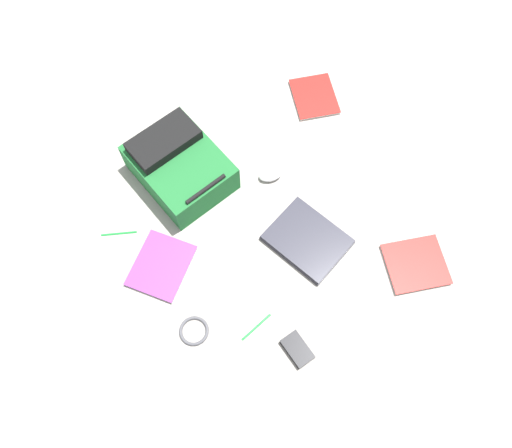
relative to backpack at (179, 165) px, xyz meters
name	(u,v)px	position (x,y,z in m)	size (l,w,h in m)	color
ground_plane	(252,217)	(0.31, 0.21, -0.09)	(3.97, 3.97, 0.00)	gray
backpack	(179,165)	(0.00, 0.00, 0.00)	(0.49, 0.43, 0.20)	#1E662D
laptop	(307,240)	(0.50, 0.38, -0.07)	(0.39, 0.36, 0.03)	#24242C
book_red	(161,266)	(0.37, -0.22, -0.08)	(0.33, 0.33, 0.02)	silver
book_comic	(416,264)	(0.76, 0.74, -0.08)	(0.26, 0.28, 0.02)	silver
book_manual	(314,97)	(-0.15, 0.72, -0.08)	(0.27, 0.24, 0.02)	silver
computer_mouse	(270,175)	(0.16, 0.36, -0.07)	(0.06, 0.10, 0.04)	silver
cable_coil	(194,331)	(0.67, -0.19, -0.08)	(0.11, 0.11, 0.01)	#4C4C51
power_brick	(297,349)	(0.89, 0.15, -0.07)	(0.08, 0.13, 0.03)	black
pen_black	(119,233)	(0.16, -0.33, -0.08)	(0.01, 0.01, 0.15)	#198C33
pen_blue	(256,327)	(0.75, 0.04, -0.08)	(0.01, 0.01, 0.15)	#198C33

